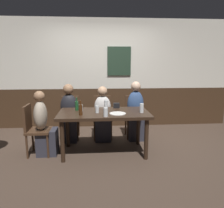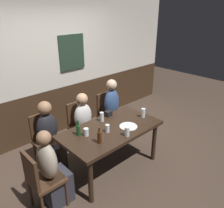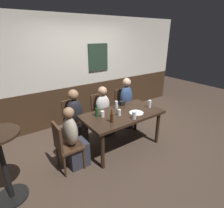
# 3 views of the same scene
# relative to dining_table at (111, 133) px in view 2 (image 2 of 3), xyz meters

# --- Properties ---
(ground_plane) EXTENTS (12.00, 12.00, 0.00)m
(ground_plane) POSITION_rel_dining_table_xyz_m (0.00, 0.00, -0.65)
(ground_plane) COLOR #423328
(wall_back) EXTENTS (6.40, 0.13, 2.60)m
(wall_back) POSITION_rel_dining_table_xyz_m (0.00, 1.65, 0.65)
(wall_back) COLOR #3D2819
(wall_back) RESTS_ON ground_plane
(dining_table) EXTENTS (1.56, 0.83, 0.74)m
(dining_table) POSITION_rel_dining_table_xyz_m (0.00, 0.00, 0.00)
(dining_table) COLOR black
(dining_table) RESTS_ON ground_plane
(chair_right_far) EXTENTS (0.40, 0.40, 0.88)m
(chair_right_far) POSITION_rel_dining_table_xyz_m (0.69, 0.83, -0.15)
(chair_right_far) COLOR #422B1C
(chair_right_far) RESTS_ON ground_plane
(chair_mid_far) EXTENTS (0.40, 0.40, 0.88)m
(chair_mid_far) POSITION_rel_dining_table_xyz_m (0.00, 0.83, -0.15)
(chair_mid_far) COLOR #422B1C
(chair_mid_far) RESTS_ON ground_plane
(chair_head_west) EXTENTS (0.40, 0.40, 0.88)m
(chair_head_west) POSITION_rel_dining_table_xyz_m (-1.20, 0.00, -0.15)
(chair_head_west) COLOR #422B1C
(chair_head_west) RESTS_ON ground_plane
(chair_left_far) EXTENTS (0.40, 0.40, 0.88)m
(chair_left_far) POSITION_rel_dining_table_xyz_m (-0.69, 0.83, -0.15)
(chair_left_far) COLOR #422B1C
(chair_left_far) RESTS_ON ground_plane
(person_right_far) EXTENTS (0.34, 0.37, 1.20)m
(person_right_far) POSITION_rel_dining_table_xyz_m (0.69, 0.67, -0.14)
(person_right_far) COLOR #2D2D38
(person_right_far) RESTS_ON ground_plane
(person_mid_far) EXTENTS (0.34, 0.37, 1.11)m
(person_mid_far) POSITION_rel_dining_table_xyz_m (-0.00, 0.67, -0.18)
(person_mid_far) COLOR #2D2D38
(person_mid_far) RESTS_ON ground_plane
(person_head_west) EXTENTS (0.37, 0.34, 1.12)m
(person_head_west) POSITION_rel_dining_table_xyz_m (-1.03, 0.00, -0.18)
(person_head_west) COLOR #2D2D38
(person_head_west) RESTS_ON ground_plane
(person_left_far) EXTENTS (0.34, 0.37, 1.16)m
(person_left_far) POSITION_rel_dining_table_xyz_m (-0.69, 0.67, -0.16)
(person_left_far) COLOR #2D2D38
(person_left_far) RESTS_ON ground_plane
(tumbler_water) EXTENTS (0.07, 0.07, 0.14)m
(tumbler_water) POSITION_rel_dining_table_xyz_m (0.01, -0.32, 0.15)
(tumbler_water) COLOR silver
(tumbler_water) RESTS_ON dining_table
(beer_glass_half) EXTENTS (0.07, 0.07, 0.16)m
(beer_glass_half) POSITION_rel_dining_table_xyz_m (0.64, -0.10, 0.16)
(beer_glass_half) COLOR silver
(beer_glass_half) RESTS_ON dining_table
(pint_glass_amber) EXTENTS (0.06, 0.06, 0.12)m
(pint_glass_amber) POSITION_rel_dining_table_xyz_m (-0.12, -0.05, 0.14)
(pint_glass_amber) COLOR silver
(pint_glass_amber) RESTS_ON dining_table
(pint_glass_stout) EXTENTS (0.06, 0.06, 0.16)m
(pint_glass_stout) POSITION_rel_dining_table_xyz_m (0.05, 0.26, 0.16)
(pint_glass_stout) COLOR silver
(pint_glass_stout) RESTS_ON dining_table
(highball_clear) EXTENTS (0.07, 0.07, 0.12)m
(highball_clear) POSITION_rel_dining_table_xyz_m (-0.40, 0.09, 0.14)
(highball_clear) COLOR silver
(highball_clear) RESTS_ON dining_table
(beer_bottle_green) EXTENTS (0.06, 0.06, 0.23)m
(beer_bottle_green) POSITION_rel_dining_table_xyz_m (-0.48, 0.17, 0.18)
(beer_bottle_green) COLOR #194723
(beer_bottle_green) RESTS_ON dining_table
(beer_bottle_brown) EXTENTS (0.06, 0.06, 0.24)m
(beer_bottle_brown) POSITION_rel_dining_table_xyz_m (-0.39, -0.19, 0.18)
(beer_bottle_brown) COLOR #42230F
(beer_bottle_brown) RESTS_ON dining_table
(plate_white_large) EXTENTS (0.28, 0.28, 0.01)m
(plate_white_large) POSITION_rel_dining_table_xyz_m (0.22, -0.15, 0.09)
(plate_white_large) COLOR white
(plate_white_large) RESTS_ON dining_table
(condiment_caddy) EXTENTS (0.11, 0.09, 0.09)m
(condiment_caddy) POSITION_rel_dining_table_xyz_m (0.25, 0.33, 0.13)
(condiment_caddy) COLOR black
(condiment_caddy) RESTS_ON dining_table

